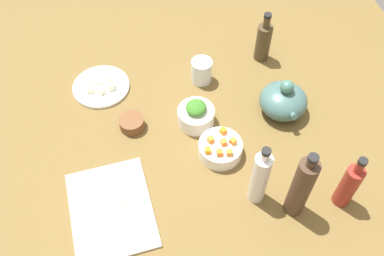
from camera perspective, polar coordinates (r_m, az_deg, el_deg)
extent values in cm
cube|color=brown|center=(142.21, 0.00, -1.57)|extent=(190.00, 190.00, 3.00)
cube|color=white|center=(129.10, -10.81, -10.70)|extent=(31.21, 24.67, 1.00)
cylinder|color=white|center=(157.93, -12.10, 5.46)|extent=(20.43, 20.43, 1.20)
cylinder|color=white|center=(142.29, 0.54, 1.57)|extent=(12.38, 12.38, 6.26)
cylinder|color=white|center=(135.55, 3.82, -2.80)|extent=(13.96, 13.96, 5.06)
cylinder|color=brown|center=(143.40, -8.09, 0.65)|extent=(8.40, 8.40, 3.94)
ellipsoid|color=#3F625F|center=(147.28, 12.17, 3.59)|extent=(16.32, 16.27, 10.30)
sphere|color=#3E6D61|center=(142.17, 12.65, 5.41)|extent=(4.57, 4.57, 4.57)
cylinder|color=#3F625F|center=(142.48, 13.25, 1.85)|extent=(5.38, 2.00, 3.93)
cylinder|color=silver|center=(122.04, 9.07, -6.75)|extent=(5.14, 5.14, 20.43)
cylinder|color=silver|center=(112.19, 9.82, -3.74)|extent=(2.31, 2.31, 3.00)
cylinder|color=black|center=(110.46, 9.97, -3.14)|extent=(2.57, 2.57, 1.20)
cylinder|color=maroon|center=(129.36, 20.24, -7.38)|extent=(5.04, 5.04, 16.61)
cylinder|color=maroon|center=(120.93, 21.61, -4.91)|extent=(2.27, 2.27, 4.27)
cylinder|color=black|center=(118.77, 22.00, -4.20)|extent=(2.52, 2.52, 1.20)
cylinder|color=#452F21|center=(120.81, 14.41, -7.85)|extent=(5.67, 5.67, 23.87)
cylinder|color=#452F21|center=(109.79, 15.79, -4.47)|extent=(2.55, 2.55, 2.61)
cylinder|color=black|center=(108.25, 16.01, -3.93)|extent=(2.83, 2.83, 1.20)
cylinder|color=#453720|center=(163.14, 9.54, 11.24)|extent=(5.56, 5.56, 14.80)
cylinder|color=#453720|center=(156.99, 10.02, 13.84)|extent=(2.50, 2.50, 4.44)
cylinder|color=black|center=(155.26, 10.16, 14.64)|extent=(2.78, 2.78, 1.20)
cylinder|color=white|center=(154.47, 1.29, 7.68)|extent=(7.56, 7.56, 9.02)
cube|color=orange|center=(135.42, 4.22, -0.41)|extent=(2.43, 2.43, 1.80)
cube|color=orange|center=(130.57, 3.72, -3.33)|extent=(2.02, 2.02, 1.80)
cube|color=orange|center=(133.20, 2.52, -1.58)|extent=(2.27, 2.27, 1.80)
cube|color=orange|center=(132.87, 4.29, -1.92)|extent=(1.90, 1.90, 1.80)
cube|color=orange|center=(130.84, 5.06, -3.30)|extent=(2.15, 2.15, 1.80)
cube|color=orange|center=(130.85, 2.14, -3.03)|extent=(2.05, 2.05, 1.80)
cube|color=orange|center=(133.32, 5.54, -1.79)|extent=(2.47, 2.47, 1.80)
ellipsoid|color=#367224|center=(138.64, 0.55, 2.78)|extent=(9.78, 9.74, 3.15)
cube|color=#F4F4CB|center=(154.90, -10.76, 5.50)|extent=(2.48, 2.48, 2.20)
cube|color=white|center=(154.18, -12.10, 4.90)|extent=(3.09, 3.09, 2.20)
cube|color=white|center=(158.54, -13.65, 6.19)|extent=(3.05, 3.05, 2.20)
cube|color=silver|center=(157.59, -12.37, 6.17)|extent=(2.86, 2.86, 2.20)
cube|color=white|center=(157.84, -11.14, 6.56)|extent=(2.62, 2.62, 2.20)
cube|color=white|center=(155.55, -13.54, 5.07)|extent=(2.79, 2.79, 2.20)
pyramid|color=beige|center=(130.22, -13.87, -9.20)|extent=(6.87, 6.54, 2.48)
pyramid|color=beige|center=(127.64, -9.68, -9.56)|extent=(7.79, 7.81, 3.18)
pyramid|color=beige|center=(127.28, -12.51, -11.13)|extent=(5.52, 5.54, 2.57)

